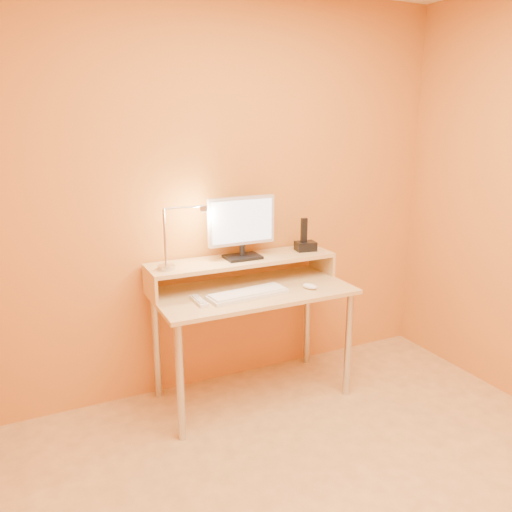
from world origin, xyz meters
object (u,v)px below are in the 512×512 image
mouse (310,286)px  remote_control (199,301)px  monitor_panel (242,221)px  keyboard (248,294)px  lamp_base (166,267)px  phone_dock (306,246)px

mouse → remote_control: (-0.69, 0.07, -0.01)m
monitor_panel → keyboard: 0.47m
lamp_base → mouse: 0.87m
monitor_panel → phone_dock: (0.46, -0.01, -0.21)m
phone_dock → remote_control: bearing=-156.1°
lamp_base → remote_control: lamp_base is taller
phone_dock → mouse: bearing=-106.6°
lamp_base → mouse: lamp_base is taller
lamp_base → remote_control: (0.13, -0.19, -0.16)m
keyboard → lamp_base: bearing=147.2°
mouse → lamp_base: bearing=139.1°
mouse → phone_dock: bearing=41.4°
phone_dock → mouse: size_ratio=1.31×
lamp_base → monitor_panel: bearing=4.6°
lamp_base → keyboard: lamp_base is taller
phone_dock → mouse: (-0.14, -0.29, -0.17)m
monitor_panel → keyboard: bearing=-107.6°
keyboard → mouse: mouse is taller
monitor_panel → mouse: (0.32, -0.30, -0.38)m
phone_dock → keyboard: size_ratio=0.27×
monitor_panel → lamp_base: monitor_panel is taller
keyboard → remote_control: keyboard is taller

